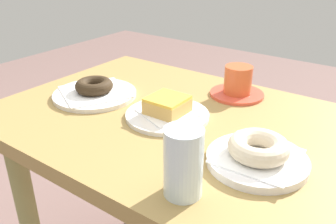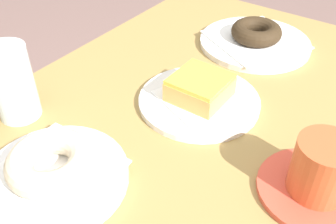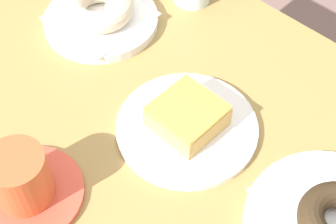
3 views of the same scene
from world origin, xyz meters
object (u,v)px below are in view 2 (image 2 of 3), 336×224
(plate_sugar_ring, at_px, (56,178))
(water_glass, at_px, (12,83))
(donut_glazed_square, at_px, (200,87))
(donut_sugar_ring, at_px, (51,162))
(plate_chocolate_ring, at_px, (255,43))
(donut_chocolate_ring, at_px, (256,32))
(plate_glazed_square, at_px, (199,101))
(coffee_cup, at_px, (320,174))

(plate_sugar_ring, bearing_deg, water_glass, -112.83)
(donut_glazed_square, xyz_separation_m, donut_sugar_ring, (0.26, -0.06, 0.00))
(plate_chocolate_ring, relative_size, donut_chocolate_ring, 2.21)
(plate_chocolate_ring, distance_m, water_glass, 0.49)
(plate_glazed_square, relative_size, donut_sugar_ring, 1.74)
(water_glass, relative_size, coffee_cup, 0.82)
(plate_glazed_square, bearing_deg, donut_glazed_square, 90.00)
(donut_sugar_ring, distance_m, plate_chocolate_ring, 0.51)
(plate_glazed_square, xyz_separation_m, donut_sugar_ring, (0.26, -0.06, 0.03))
(donut_glazed_square, relative_size, donut_sugar_ring, 0.75)
(plate_sugar_ring, distance_m, plate_chocolate_ring, 0.50)
(donut_chocolate_ring, height_order, coffee_cup, coffee_cup)
(plate_glazed_square, relative_size, plate_chocolate_ring, 0.89)
(plate_sugar_ring, bearing_deg, plate_chocolate_ring, 174.02)
(plate_glazed_square, xyz_separation_m, donut_chocolate_ring, (-0.24, -0.01, 0.03))
(plate_chocolate_ring, relative_size, coffee_cup, 1.53)
(plate_glazed_square, xyz_separation_m, water_glass, (0.19, -0.22, 0.06))
(plate_sugar_ring, relative_size, donut_chocolate_ring, 1.88)
(donut_sugar_ring, relative_size, coffee_cup, 0.79)
(donut_chocolate_ring, xyz_separation_m, water_glass, (0.44, -0.21, 0.03))
(water_glass, bearing_deg, donut_chocolate_ring, 154.12)
(plate_sugar_ring, height_order, donut_chocolate_ring, donut_chocolate_ring)
(plate_glazed_square, height_order, donut_sugar_ring, donut_sugar_ring)
(donut_sugar_ring, distance_m, coffee_cup, 0.34)
(plate_sugar_ring, distance_m, donut_chocolate_ring, 0.51)
(water_glass, bearing_deg, coffee_cup, 104.62)
(plate_chocolate_ring, distance_m, coffee_cup, 0.40)
(donut_sugar_ring, xyz_separation_m, plate_chocolate_ring, (-0.50, 0.05, -0.03))
(donut_sugar_ring, distance_m, water_glass, 0.17)
(plate_sugar_ring, xyz_separation_m, coffee_cup, (-0.18, 0.29, 0.03))
(plate_sugar_ring, relative_size, coffee_cup, 1.31)
(plate_chocolate_ring, relative_size, water_glass, 1.86)
(plate_glazed_square, xyz_separation_m, coffee_cup, (0.08, 0.23, 0.03))
(donut_sugar_ring, bearing_deg, plate_glazed_square, 166.10)
(plate_sugar_ring, bearing_deg, donut_glazed_square, 166.10)
(donut_sugar_ring, relative_size, donut_chocolate_ring, 1.13)
(plate_sugar_ring, height_order, donut_sugar_ring, donut_sugar_ring)
(donut_glazed_square, xyz_separation_m, water_glass, (0.19, -0.22, 0.03))
(plate_chocolate_ring, height_order, water_glass, water_glass)
(coffee_cup, bearing_deg, water_glass, -75.38)
(donut_sugar_ring, relative_size, plate_chocolate_ring, 0.51)
(donut_chocolate_ring, distance_m, water_glass, 0.48)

